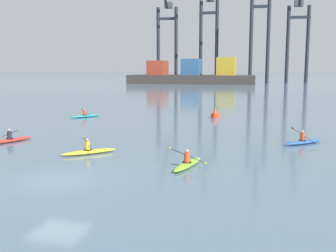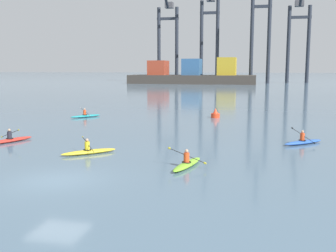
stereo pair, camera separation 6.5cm
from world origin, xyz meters
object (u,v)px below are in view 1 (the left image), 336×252
(gantry_crane_east_mid, at_px, (260,24))
(kayak_red, at_px, (11,140))
(gantry_crane_west, at_px, (167,32))
(container_barge, at_px, (192,75))
(kayak_teal, at_px, (85,116))
(gantry_crane_east, at_px, (298,31))
(channel_buoy, at_px, (215,114))
(kayak_blue, at_px, (303,142))
(kayak_lime, at_px, (188,164))
(gantry_crane_west_mid, at_px, (209,28))
(kayak_yellow, at_px, (89,151))

(gantry_crane_east_mid, height_order, kayak_red, gantry_crane_east_mid)
(gantry_crane_west, height_order, gantry_crane_east_mid, gantry_crane_east_mid)
(container_barge, xyz_separation_m, kayak_teal, (2.79, -90.05, -2.58))
(gantry_crane_east, bearing_deg, channel_buoy, -99.66)
(kayak_blue, xyz_separation_m, kayak_lime, (-6.64, -7.93, 0.00))
(gantry_crane_west_mid, distance_m, kayak_teal, 105.44)
(channel_buoy, height_order, kayak_yellow, channel_buoy)
(gantry_crane_east, bearing_deg, gantry_crane_east_mid, -150.48)
(channel_buoy, height_order, kayak_lime, channel_buoy)
(kayak_blue, bearing_deg, kayak_lime, -129.91)
(kayak_yellow, bearing_deg, gantry_crane_east_mid, 84.76)
(gantry_crane_west_mid, height_order, channel_buoy, gantry_crane_west_mid)
(kayak_yellow, distance_m, kayak_red, 7.35)
(gantry_crane_east_mid, xyz_separation_m, gantry_crane_east, (12.48, 7.06, -1.75))
(gantry_crane_west, xyz_separation_m, gantry_crane_west_mid, (14.71, 0.63, 1.16))
(kayak_teal, relative_size, kayak_red, 0.90)
(kayak_yellow, height_order, kayak_red, kayak_red)
(gantry_crane_west, relative_size, gantry_crane_west_mid, 0.93)
(gantry_crane_west, height_order, channel_buoy, gantry_crane_west)
(gantry_crane_east_mid, relative_size, channel_buoy, 37.78)
(kayak_teal, height_order, kayak_red, kayak_red)
(kayak_teal, height_order, kayak_yellow, kayak_teal)
(gantry_crane_west_mid, bearing_deg, gantry_crane_west, -177.56)
(container_barge, distance_m, kayak_yellow, 107.45)
(gantry_crane_east_mid, distance_m, kayak_blue, 109.32)
(kayak_teal, height_order, kayak_blue, kayak_blue)
(kayak_teal, xyz_separation_m, kayak_yellow, (7.65, -16.86, 0.00))
(channel_buoy, bearing_deg, gantry_crane_east_mid, 87.10)
(container_barge, height_order, kayak_red, container_barge)
(kayak_teal, bearing_deg, gantry_crane_east, 73.62)
(container_barge, xyz_separation_m, gantry_crane_west, (-11.11, 13.12, 14.75))
(kayak_yellow, xyz_separation_m, kayak_red, (-6.91, 2.51, -0.00))
(container_barge, bearing_deg, kayak_lime, -81.24)
(channel_buoy, xyz_separation_m, kayak_blue, (7.29, -13.38, -0.19))
(container_barge, relative_size, kayak_teal, 13.28)
(gantry_crane_east, xyz_separation_m, channel_buoy, (-17.25, -101.35, -16.87))
(gantry_crane_east_mid, height_order, kayak_teal, gantry_crane_east_mid)
(container_barge, xyz_separation_m, gantry_crane_west_mid, (3.60, 13.75, 15.90))
(gantry_crane_west, xyz_separation_m, kayak_teal, (13.90, -103.17, -17.33))
(gantry_crane_west_mid, xyz_separation_m, kayak_blue, (19.79, -114.59, -18.49))
(kayak_blue, bearing_deg, container_barge, 103.06)
(kayak_teal, xyz_separation_m, kayak_blue, (20.60, -10.79, 0.00))
(container_barge, xyz_separation_m, kayak_lime, (16.76, -108.77, -2.58))
(gantry_crane_west, height_order, kayak_lime, gantry_crane_west)
(kayak_teal, distance_m, kayak_red, 14.37)
(kayak_lime, relative_size, kayak_red, 1.02)
(kayak_teal, distance_m, kayak_lime, 23.36)
(gantry_crane_east, distance_m, kayak_red, 123.18)
(gantry_crane_west_mid, bearing_deg, gantry_crane_east_mid, -21.85)
(gantry_crane_west_mid, xyz_separation_m, kayak_lime, (13.16, -122.52, -18.49))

